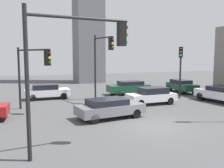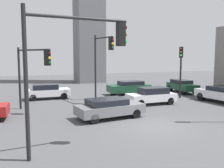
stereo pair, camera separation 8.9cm
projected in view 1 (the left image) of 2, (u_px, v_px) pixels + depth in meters
name	position (u px, v px, depth m)	size (l,w,h in m)	color
ground_plane	(154.00, 126.00, 14.01)	(81.49, 81.49, 0.00)	#4C4C4F
traffic_light_1	(33.00, 65.00, 17.21)	(2.04, 2.94, 4.56)	black
traffic_light_2	(102.00, 55.00, 20.99)	(0.83, 2.84, 5.78)	black
traffic_light_3	(181.00, 62.00, 23.02)	(0.47, 0.46, 4.78)	black
traffic_light_4	(76.00, 52.00, 9.74)	(4.29, 0.62, 5.77)	black
car_0	(223.00, 94.00, 21.07)	(2.47, 4.69, 1.38)	silver
car_2	(109.00, 108.00, 15.73)	(4.44, 2.36, 1.25)	slate
car_3	(182.00, 86.00, 26.90)	(2.04, 4.19, 1.37)	#19472D
car_4	(152.00, 95.00, 20.25)	(3.96, 1.67, 1.40)	silver
car_5	(129.00, 87.00, 25.47)	(4.31, 1.93, 1.39)	#19472D
car_7	(47.00, 91.00, 22.75)	(4.00, 1.74, 1.36)	silver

